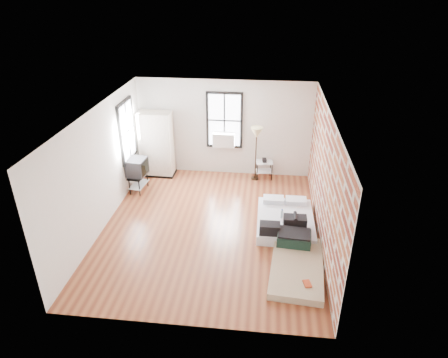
# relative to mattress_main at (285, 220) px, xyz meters

# --- Properties ---
(ground) EXTENTS (6.00, 6.00, 0.00)m
(ground) POSITION_rel_mattress_main_xyz_m (-1.75, -0.26, -0.16)
(ground) COLOR maroon
(ground) RESTS_ON ground
(room_shell) EXTENTS (5.02, 6.02, 2.80)m
(room_shell) POSITION_rel_mattress_main_xyz_m (-1.51, 0.11, 1.58)
(room_shell) COLOR silver
(room_shell) RESTS_ON ground
(mattress_main) EXTENTS (1.32, 1.79, 0.57)m
(mattress_main) POSITION_rel_mattress_main_xyz_m (0.00, 0.00, 0.00)
(mattress_main) COLOR white
(mattress_main) RESTS_ON ground
(mattress_bare) EXTENTS (1.18, 2.02, 0.42)m
(mattress_bare) POSITION_rel_mattress_main_xyz_m (0.20, -1.42, -0.03)
(mattress_bare) COLOR tan
(mattress_bare) RESTS_ON ground
(wardrobe) EXTENTS (0.98, 0.58, 1.91)m
(wardrobe) POSITION_rel_mattress_main_xyz_m (-3.69, 2.39, 0.80)
(wardrobe) COLOR black
(wardrobe) RESTS_ON ground
(side_table) EXTENTS (0.52, 0.44, 0.63)m
(side_table) POSITION_rel_mattress_main_xyz_m (-0.56, 2.46, 0.26)
(side_table) COLOR black
(side_table) RESTS_ON ground
(floor_lamp) EXTENTS (0.34, 0.34, 1.58)m
(floor_lamp) POSITION_rel_mattress_main_xyz_m (-0.81, 2.39, 1.19)
(floor_lamp) COLOR black
(floor_lamp) RESTS_ON ground
(tv_stand) EXTENTS (0.53, 0.71, 0.95)m
(tv_stand) POSITION_rel_mattress_main_xyz_m (-3.96, 1.33, 0.52)
(tv_stand) COLOR black
(tv_stand) RESTS_ON ground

